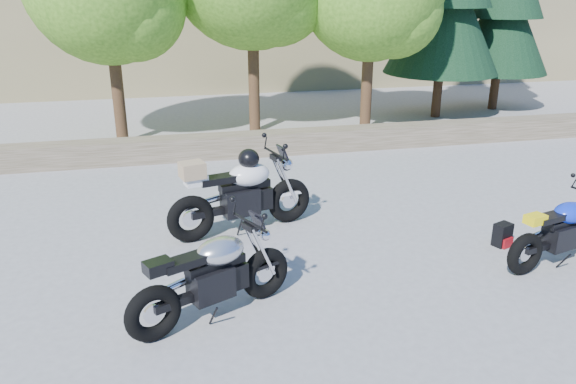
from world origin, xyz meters
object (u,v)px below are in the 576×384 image
(blue_bike, at_px, (562,232))
(backpack, at_px, (503,235))
(silver_bike, at_px, (213,277))
(white_bike, at_px, (241,192))

(blue_bike, xyz_separation_m, backpack, (-0.42, 0.66, -0.30))
(silver_bike, distance_m, white_bike, 2.39)
(silver_bike, bearing_deg, white_bike, 49.43)
(silver_bike, relative_size, white_bike, 0.85)
(blue_bike, bearing_deg, backpack, 107.70)
(white_bike, distance_m, backpack, 3.92)
(silver_bike, distance_m, backpack, 4.41)
(silver_bike, relative_size, blue_bike, 1.05)
(white_bike, bearing_deg, blue_bike, -41.00)
(blue_bike, bearing_deg, silver_bike, 168.82)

